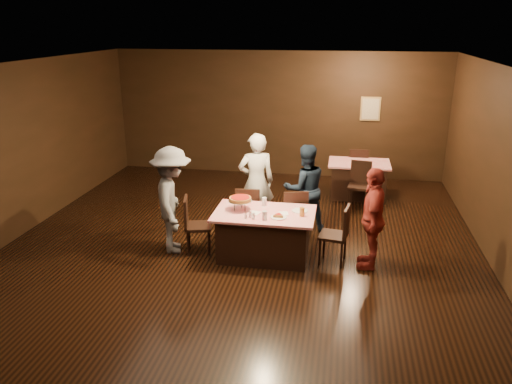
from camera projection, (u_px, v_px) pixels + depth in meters
The scene contains 22 objects.
room at pixel (232, 130), 7.26m from camera, with size 10.00×10.04×3.02m.
main_table at pixel (264, 235), 8.04m from camera, with size 1.60×1.00×0.77m, color red.
back_table at pixel (358, 179), 10.83m from camera, with size 1.30×0.90×0.77m, color #B10B19.
chair_far_left at pixel (249, 211), 8.77m from camera, with size 0.42×0.42×0.95m, color black.
chair_far_right at pixel (294, 214), 8.64m from camera, with size 0.42×0.42×0.95m, color black.
chair_end_left at pixel (198, 225), 8.19m from camera, with size 0.42×0.42×0.95m, color black.
chair_end_right at pixel (333, 234), 7.83m from camera, with size 0.42×0.42×0.95m, color black.
chair_back_near at pixel (359, 185), 10.15m from camera, with size 0.42×0.42×0.95m, color black.
chair_back_far at pixel (358, 168), 11.36m from camera, with size 0.42×0.42×0.95m, color black.
diner_white_jacket at pixel (256, 182), 9.00m from camera, with size 0.65×0.43×1.79m, color silver.
diner_navy_hoodie at pixel (305, 188), 8.92m from camera, with size 0.78×0.61×1.62m, color black.
diner_grey_knit at pixel (172, 200), 8.11m from camera, with size 1.15×0.66×1.77m, color slate.
diner_red_shirt at pixel (373, 218), 7.58m from camera, with size 0.94×0.39×1.61m, color maroon.
pizza_stand at pixel (240, 199), 7.96m from camera, with size 0.38×0.38×0.22m.
plate_with_slice at pixel (279, 216), 7.69m from camera, with size 0.25×0.25×0.06m.
plate_empty at pixel (300, 211), 7.96m from camera, with size 0.25×0.25×0.01m, color white.
glass_front_left at pixel (265, 215), 7.60m from camera, with size 0.08×0.08×0.14m, color silver.
glass_amber at pixel (302, 212), 7.74m from camera, with size 0.08×0.08×0.14m, color #BF7F26.
glass_back at pixel (264, 202), 8.18m from camera, with size 0.08×0.08×0.14m, color silver.
condiments at pixel (250, 215), 7.66m from camera, with size 0.17×0.10×0.09m.
napkin_center at pixel (283, 213), 7.86m from camera, with size 0.16×0.16×0.01m, color white.
napkin_left at pixel (255, 213), 7.89m from camera, with size 0.16×0.16×0.01m, color white.
Camera 1 is at (1.58, -6.98, 3.65)m, focal length 35.00 mm.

